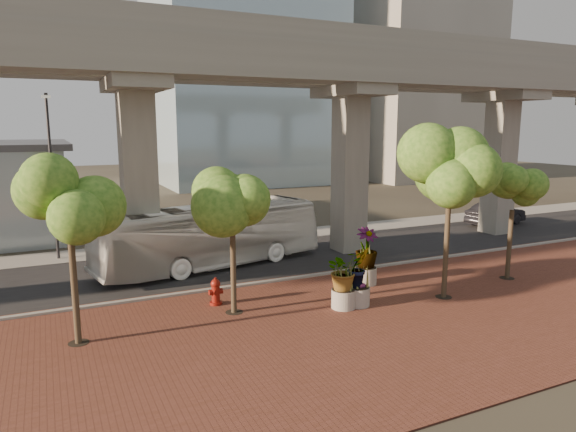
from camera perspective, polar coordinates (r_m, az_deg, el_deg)
name	(u,v)px	position (r m, az deg, el deg)	size (l,w,h in m)	color
ground	(269,271)	(26.62, -2.08, -6.10)	(160.00, 160.00, 0.00)	#322C24
brick_plaza	(353,323)	(19.90, 7.27, -11.75)	(70.00, 13.00, 0.06)	brown
asphalt_road	(255,261)	(28.39, -3.69, -5.04)	(90.00, 8.00, 0.04)	black
curb_strip	(286,280)	(24.84, -0.25, -7.08)	(70.00, 0.25, 0.16)	gray
far_sidewalk	(223,241)	(33.42, -7.18, -2.78)	(90.00, 3.00, 0.06)	gray
transit_viaduct	(253,127)	(27.42, -3.86, 9.79)	(72.00, 5.60, 12.40)	gray
midrise_block	(415,92)	(76.64, 13.93, 13.18)	(18.00, 16.00, 24.00)	#9F998F
transit_bus	(211,235)	(27.19, -8.54, -2.15)	(2.87, 12.24, 3.41)	white
parked_car	(496,214)	(41.41, 22.08, 0.18)	(1.77, 5.10, 1.68)	black
fire_hydrant	(216,292)	(21.65, -8.04, -8.31)	(0.57, 0.51, 1.14)	maroon
planter_front	(344,273)	(20.90, 6.23, -6.32)	(2.19, 2.19, 2.41)	gray
planter_right	(366,250)	(24.11, 8.69, -3.79)	(2.50, 2.50, 2.67)	gray
planter_left	(358,270)	(21.25, 7.81, -6.01)	(2.23, 2.23, 2.45)	#A9A399
street_tree_far_west	(68,200)	(18.14, -23.26, 1.62)	(3.25, 3.25, 6.43)	#4C3E2B
street_tree_near_west	(232,203)	(19.75, -6.24, 1.50)	(3.73, 3.73, 6.13)	#4C3E2B
street_tree_near_east	(450,173)	(22.40, 17.59, 4.54)	(3.89, 3.89, 7.16)	#4C3E2B
street_tree_far_east	(514,192)	(26.50, 23.77, 2.46)	(3.05, 3.05, 5.64)	#4C3E2B
streetlamp_west	(51,166)	(30.63, -24.81, 5.10)	(0.45, 1.30, 9.00)	#2A292E
streetlamp_east	(352,161)	(34.41, 7.07, 6.09)	(0.43, 1.26, 8.70)	#302F35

